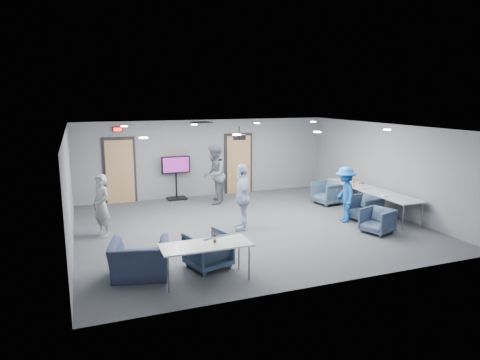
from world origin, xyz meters
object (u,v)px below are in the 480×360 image
object	(u,v)px
chair_front_b	(140,259)
table_right_a	(351,184)
chair_right_c	(377,221)
bottle_right	(354,184)
chair_front_a	(208,250)
person_d	(345,194)
projector	(239,137)
bottle_front	(215,238)
chair_right_a	(328,193)
tv_stand	(176,175)
chair_right_b	(364,208)
table_right_b	(391,197)
person_c	(242,197)
person_b	(214,174)
table_front_left	(206,247)
person_a	(102,206)

from	to	relation	value
chair_front_b	table_right_a	xyz separation A→B (m)	(7.25, 3.36, 0.32)
chair_right_c	bottle_right	distance (m)	2.45
chair_front_a	bottle_right	world-z (taller)	bottle_right
table_right_a	person_d	bearing A→B (deg)	139.67
projector	bottle_front	bearing A→B (deg)	-101.75
chair_right_a	bottle_front	size ratio (longest dim) A/B	3.34
tv_stand	chair_right_c	bearing A→B (deg)	-53.63
person_d	chair_right_b	xyz separation A→B (m)	(0.61, -0.10, -0.43)
chair_right_a	chair_front_b	size ratio (longest dim) A/B	0.74
chair_right_c	table_right_b	xyz separation A→B (m)	(1.10, 0.83, 0.36)
person_c	chair_right_b	size ratio (longest dim) A/B	2.25
person_b	chair_right_c	world-z (taller)	person_b
person_b	tv_stand	size ratio (longest dim) A/B	1.30
chair_right_a	table_front_left	world-z (taller)	chair_right_a
bottle_front	bottle_right	world-z (taller)	bottle_front
table_right_b	table_front_left	xyz separation A→B (m)	(-6.08, -2.06, -0.01)
chair_right_a	chair_right_c	distance (m)	3.13
chair_front_b	table_right_b	size ratio (longest dim) A/B	0.58
person_b	tv_stand	xyz separation A→B (m)	(-1.05, 1.01, -0.13)
chair_front_b	projector	size ratio (longest dim) A/B	2.77
bottle_right	tv_stand	xyz separation A→B (m)	(-4.91, 3.28, 0.04)
chair_right_b	chair_front_a	xyz separation A→B (m)	(-5.18, -1.73, 0.02)
table_right_b	person_c	bearing A→B (deg)	80.55
person_a	chair_front_a	distance (m)	3.48
bottle_right	person_b	bearing A→B (deg)	149.63
chair_front_b	table_front_left	bearing A→B (deg)	165.86
person_a	person_c	distance (m)	3.60
person_d	chair_right_b	distance (m)	0.75
chair_front_a	chair_front_b	xyz separation A→B (m)	(-1.39, 0.00, -0.01)
chair_front_a	chair_front_b	world-z (taller)	chair_front_a
bottle_right	tv_stand	distance (m)	5.91
table_right_a	chair_front_b	bearing A→B (deg)	114.86
person_b	table_right_a	world-z (taller)	person_b
person_a	projector	size ratio (longest dim) A/B	3.96
tv_stand	table_right_b	bearing A→B (deg)	-42.23
table_right_a	table_right_b	size ratio (longest dim) A/B	0.91
chair_front_a	bottle_right	xyz separation A→B (m)	(5.62, 2.87, 0.44)
table_right_a	tv_stand	xyz separation A→B (m)	(-5.16, 2.79, 0.17)
chair_right_b	bottle_right	bearing A→B (deg)	149.73
chair_front_a	table_front_left	bearing A→B (deg)	53.65
bottle_front	chair_right_a	bearing A→B (deg)	39.26
chair_right_c	bottle_front	bearing A→B (deg)	-94.83
person_b	table_front_left	xyz separation A→B (m)	(-1.97, -5.73, -0.30)
chair_front_b	person_a	bearing A→B (deg)	-66.46
person_b	person_d	size ratio (longest dim) A/B	1.24
person_d	person_a	bearing A→B (deg)	-81.36
chair_right_a	table_front_left	bearing A→B (deg)	-60.77
person_b	table_right_a	distance (m)	4.49
person_a	person_c	size ratio (longest dim) A/B	0.90
table_right_a	projector	bearing A→B (deg)	96.29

